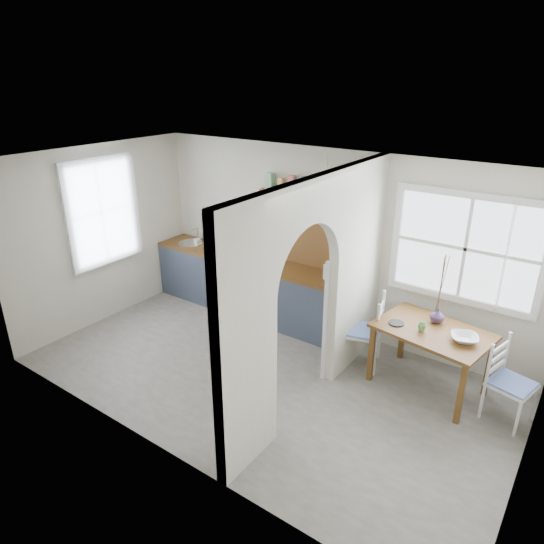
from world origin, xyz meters
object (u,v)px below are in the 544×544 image
Objects in this scene: kettle at (329,271)px; dining_table at (429,359)px; chair_left at (362,330)px; chair_right at (512,383)px; vase at (437,315)px.

dining_table is at bearing 6.92° from kettle.
chair_left is 1.07× the size of chair_right.
kettle is at bearing 177.11° from dining_table.
vase reaches higher than dining_table.
chair_right is 1.06m from vase.
chair_right is 2.58m from kettle.
kettle is at bearing 174.54° from vase.
dining_table is 0.52m from vase.
chair_left is at bearing 101.75° from chair_right.
dining_table is 0.87m from chair_left.
dining_table is 1.26× the size of chair_left.
vase is at bearing 107.71° from dining_table.
dining_table is 5.33× the size of kettle.
kettle reaches higher than chair_right.
chair_left reaches higher than vase.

